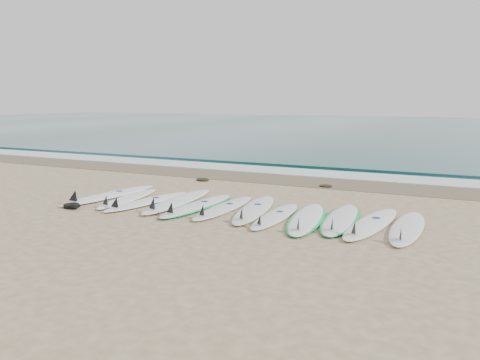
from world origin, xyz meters
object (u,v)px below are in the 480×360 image
at_px(surfboard_0, 108,195).
at_px(surfboard_11, 407,228).
at_px(leash_coil, 72,206).
at_px(surfboard_6, 254,209).

xyz_separation_m(surfboard_0, surfboard_11, (6.65, 0.01, -0.01)).
height_order(surfboard_0, leash_coil, surfboard_0).
height_order(surfboard_0, surfboard_11, surfboard_0).
relative_size(surfboard_11, leash_coil, 5.51).
relative_size(surfboard_0, leash_coil, 6.29).
bearing_deg(surfboard_11, leash_coil, -169.17).
distance_m(surfboard_0, leash_coil, 1.17).
xyz_separation_m(surfboard_6, surfboard_11, (2.98, -0.13, -0.00)).
height_order(surfboard_11, leash_coil, surfboard_11).
bearing_deg(surfboard_6, surfboard_11, -11.98).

